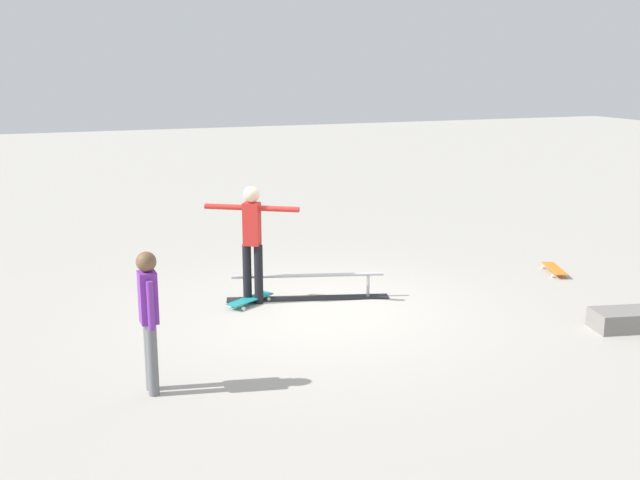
{
  "coord_description": "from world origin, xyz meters",
  "views": [
    {
      "loc": [
        3.62,
        9.68,
        3.44
      ],
      "look_at": [
        -0.06,
        -0.05,
        1.0
      ],
      "focal_mm": 43.18,
      "sensor_mm": 36.0,
      "label": 1
    }
  ],
  "objects_px": {
    "grind_rail": "(308,288)",
    "skater_main": "(252,236)",
    "bystander_purple_shirt": "(149,314)",
    "skateboard_main": "(250,299)",
    "loose_skateboard_orange": "(555,269)"
  },
  "relations": [
    {
      "from": "skateboard_main",
      "to": "loose_skateboard_orange",
      "type": "height_order",
      "value": "same"
    },
    {
      "from": "skateboard_main",
      "to": "bystander_purple_shirt",
      "type": "xyz_separation_m",
      "value": [
        1.79,
        2.55,
        0.8
      ]
    },
    {
      "from": "skateboard_main",
      "to": "loose_skateboard_orange",
      "type": "bearing_deg",
      "value": -34.05
    },
    {
      "from": "bystander_purple_shirt",
      "to": "loose_skateboard_orange",
      "type": "distance_m",
      "value": 7.39
    },
    {
      "from": "skateboard_main",
      "to": "bystander_purple_shirt",
      "type": "bearing_deg",
      "value": -157.18
    },
    {
      "from": "bystander_purple_shirt",
      "to": "loose_skateboard_orange",
      "type": "xyz_separation_m",
      "value": [
        -6.96,
        -2.38,
        -0.8
      ]
    },
    {
      "from": "grind_rail",
      "to": "bystander_purple_shirt",
      "type": "xyz_separation_m",
      "value": [
        2.66,
        2.51,
        0.71
      ]
    },
    {
      "from": "grind_rail",
      "to": "skater_main",
      "type": "distance_m",
      "value": 1.17
    },
    {
      "from": "skateboard_main",
      "to": "bystander_purple_shirt",
      "type": "height_order",
      "value": "bystander_purple_shirt"
    },
    {
      "from": "bystander_purple_shirt",
      "to": "loose_skateboard_orange",
      "type": "height_order",
      "value": "bystander_purple_shirt"
    },
    {
      "from": "skateboard_main",
      "to": "loose_skateboard_orange",
      "type": "relative_size",
      "value": 0.96
    },
    {
      "from": "grind_rail",
      "to": "bystander_purple_shirt",
      "type": "bearing_deg",
      "value": 59.31
    },
    {
      "from": "skater_main",
      "to": "bystander_purple_shirt",
      "type": "xyz_separation_m",
      "value": [
        1.85,
        2.6,
        -0.13
      ]
    },
    {
      "from": "skateboard_main",
      "to": "loose_skateboard_orange",
      "type": "distance_m",
      "value": 5.17
    },
    {
      "from": "grind_rail",
      "to": "skater_main",
      "type": "bearing_deg",
      "value": 9.53
    }
  ]
}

